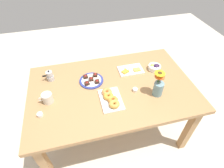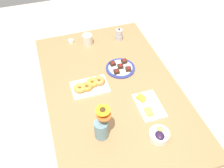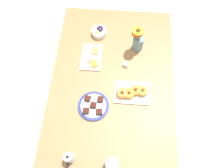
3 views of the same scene
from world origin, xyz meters
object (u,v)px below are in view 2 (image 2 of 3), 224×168
object	(u,v)px
dessert_plate	(120,68)
moka_pot	(119,35)
coffee_mug	(87,39)
flower_vase	(102,127)
croissant_platter	(90,85)
grape_bowl	(159,135)
dining_table	(112,95)
cheese_platter	(149,105)
jam_cup_honey	(107,109)
jam_cup_berry	(71,41)

from	to	relation	value
dessert_plate	moka_pot	world-z (taller)	moka_pot
coffee_mug	flower_vase	distance (m)	0.99
croissant_platter	moka_pot	xyz separation A→B (m)	(0.52, -0.41, 0.03)
coffee_mug	grape_bowl	distance (m)	1.13
dining_table	cheese_platter	world-z (taller)	cheese_platter
grape_bowl	jam_cup_honey	world-z (taller)	grape_bowl
dining_table	dessert_plate	distance (m)	0.24
cheese_platter	dessert_plate	size ratio (longest dim) A/B	1.08
coffee_mug	grape_bowl	xyz separation A→B (m)	(-1.11, -0.19, -0.02)
cheese_platter	jam_cup_honey	size ratio (longest dim) A/B	5.42
jam_cup_berry	moka_pot	world-z (taller)	moka_pot
dining_table	croissant_platter	world-z (taller)	croissant_platter
moka_pot	cheese_platter	bearing A→B (deg)	175.84
flower_vase	moka_pot	size ratio (longest dim) A/B	2.12
croissant_platter	jam_cup_honey	bearing A→B (deg)	-167.30
croissant_platter	moka_pot	bearing A→B (deg)	-38.36
jam_cup_honey	moka_pot	bearing A→B (deg)	-24.67
dining_table	moka_pot	distance (m)	0.64
cheese_platter	jam_cup_honey	bearing A→B (deg)	79.92
flower_vase	moka_pot	bearing A→B (deg)	-24.83
croissant_platter	dessert_plate	bearing A→B (deg)	-66.37
cheese_platter	jam_cup_honey	distance (m)	0.30
jam_cup_berry	dessert_plate	distance (m)	0.58
jam_cup_berry	flower_vase	size ratio (longest dim) A/B	0.19
cheese_platter	flower_vase	world-z (taller)	flower_vase
croissant_platter	cheese_platter	bearing A→B (deg)	-130.89
dining_table	moka_pot	xyz separation A→B (m)	(0.58, -0.25, 0.13)
jam_cup_honey	dessert_plate	size ratio (longest dim) A/B	0.20
flower_vase	dining_table	bearing A→B (deg)	-26.52
dessert_plate	croissant_platter	bearing A→B (deg)	113.63
croissant_platter	moka_pot	size ratio (longest dim) A/B	2.39
cheese_platter	jam_cup_berry	size ratio (longest dim) A/B	5.42
jam_cup_berry	dessert_plate	bearing A→B (deg)	-146.82
coffee_mug	croissant_platter	world-z (taller)	coffee_mug
croissant_platter	dessert_plate	world-z (taller)	dessert_plate
jam_cup_honey	moka_pot	distance (m)	0.86
jam_cup_berry	dining_table	bearing A→B (deg)	-164.46
jam_cup_honey	cheese_platter	bearing A→B (deg)	-100.08
dining_table	grape_bowl	world-z (taller)	grape_bowl
cheese_platter	dessert_plate	bearing A→B (deg)	8.10
dining_table	coffee_mug	bearing A→B (deg)	4.05
jam_cup_honey	coffee_mug	bearing A→B (deg)	-4.44
coffee_mug	croissant_platter	size ratio (longest dim) A/B	0.44
jam_cup_honey	moka_pot	size ratio (longest dim) A/B	0.40
coffee_mug	moka_pot	bearing A→B (deg)	-94.01
flower_vase	jam_cup_honey	bearing A→B (deg)	-25.48
croissant_platter	dessert_plate	distance (m)	0.32
coffee_mug	jam_cup_berry	distance (m)	0.16
jam_cup_berry	flower_vase	world-z (taller)	flower_vase
jam_cup_berry	flower_vase	xyz separation A→B (m)	(-1.05, 0.01, 0.07)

